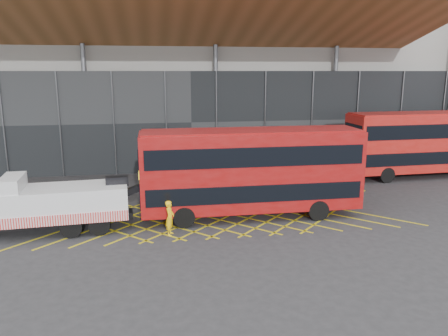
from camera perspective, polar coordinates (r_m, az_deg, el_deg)
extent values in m
plane|color=#2B2B2E|center=(24.68, -6.35, -6.45)|extent=(120.00, 120.00, 0.00)
cube|color=gold|center=(24.92, -17.51, -6.77)|extent=(7.16, 7.16, 0.01)
cube|color=gold|center=(24.92, -17.51, -6.77)|extent=(7.16, 7.16, 0.01)
cube|color=gold|center=(24.74, -13.82, -6.69)|extent=(7.16, 7.16, 0.01)
cube|color=gold|center=(24.74, -13.82, -6.69)|extent=(7.16, 7.16, 0.01)
cube|color=gold|center=(24.66, -10.09, -6.58)|extent=(7.16, 7.16, 0.01)
cube|color=gold|center=(24.66, -10.09, -6.58)|extent=(7.16, 7.16, 0.01)
cube|color=gold|center=(24.68, -6.35, -6.44)|extent=(7.16, 7.16, 0.01)
cube|color=gold|center=(24.68, -6.35, -6.44)|extent=(7.16, 7.16, 0.01)
cube|color=gold|center=(24.80, -2.64, -6.27)|extent=(7.16, 7.16, 0.01)
cube|color=gold|center=(24.80, -2.64, -6.27)|extent=(7.16, 7.16, 0.01)
cube|color=gold|center=(25.03, 1.02, -6.08)|extent=(7.16, 7.16, 0.01)
cube|color=gold|center=(25.03, 1.02, -6.08)|extent=(7.16, 7.16, 0.01)
cube|color=gold|center=(25.36, 4.60, -5.87)|extent=(7.16, 7.16, 0.01)
cube|color=gold|center=(25.36, 4.60, -5.87)|extent=(7.16, 7.16, 0.01)
cube|color=gold|center=(25.78, 8.07, -5.65)|extent=(7.16, 7.16, 0.01)
cube|color=gold|center=(25.78, 8.07, -5.65)|extent=(7.16, 7.16, 0.01)
cube|color=gold|center=(26.29, 11.41, -5.41)|extent=(7.16, 7.16, 0.01)
cube|color=gold|center=(26.29, 11.41, -5.41)|extent=(7.16, 7.16, 0.01)
cube|color=gold|center=(26.89, 14.62, -5.17)|extent=(7.16, 7.16, 0.01)
cube|color=gold|center=(26.89, 14.62, -5.17)|extent=(7.16, 7.16, 0.01)
cube|color=gray|center=(42.44, -5.38, 13.86)|extent=(55.00, 14.00, 18.00)
cube|color=black|center=(35.38, -4.34, 6.03)|extent=(55.00, 0.80, 8.00)
cube|color=brown|center=(31.53, -7.76, 18.82)|extent=(40.00, 11.93, 4.07)
cylinder|color=#595B60|center=(35.28, -17.49, 7.11)|extent=(0.36, 0.36, 10.00)
cylinder|color=#595B60|center=(35.32, -1.08, 7.69)|extent=(0.36, 0.36, 10.00)
cylinder|color=#595B60|center=(38.08, 14.12, 7.67)|extent=(0.36, 0.36, 10.00)
cube|color=black|center=(23.94, -22.78, -6.31)|extent=(9.10, 1.59, 0.33)
cube|color=white|center=(23.48, -19.75, -4.10)|extent=(6.07, 2.80, 1.53)
cube|color=red|center=(22.49, -19.96, -6.37)|extent=(5.90, 0.47, 0.52)
cube|color=white|center=(23.63, -25.93, -1.78)|extent=(1.11, 2.35, 0.67)
cube|color=black|center=(23.09, -13.80, -1.66)|extent=(1.18, 0.56, 0.48)
cube|color=black|center=(23.22, -11.38, -2.68)|extent=(2.10, 0.48, 1.03)
cylinder|color=black|center=(22.72, -15.96, -7.18)|extent=(1.07, 0.41, 1.05)
cylinder|color=black|center=(24.62, -15.79, -5.63)|extent=(1.07, 0.41, 1.05)
cube|color=maroon|center=(24.06, 3.57, -0.23)|extent=(12.04, 2.83, 4.24)
cube|color=black|center=(24.30, 3.54, -2.52)|extent=(11.56, 2.89, 0.93)
cube|color=black|center=(23.86, 3.60, 2.05)|extent=(11.56, 2.89, 1.04)
cube|color=black|center=(23.72, -10.84, -2.96)|extent=(0.07, 2.45, 1.42)
cube|color=black|center=(23.29, -11.04, 1.58)|extent=(0.07, 2.45, 1.04)
cube|color=yellow|center=(23.47, -10.97, -0.52)|extent=(0.07, 1.95, 0.38)
cube|color=maroon|center=(23.67, 3.64, 4.86)|extent=(11.80, 2.61, 0.13)
cylinder|color=black|center=(22.91, -5.24, -6.44)|extent=(1.14, 0.33, 1.14)
cylinder|color=black|center=(25.27, -5.65, -4.62)|extent=(1.14, 0.33, 1.14)
cylinder|color=black|center=(24.48, 12.20, -5.42)|extent=(1.14, 0.33, 1.14)
cylinder|color=black|center=(26.71, 10.27, -3.82)|extent=(1.14, 0.33, 1.14)
cube|color=#AD140F|center=(36.80, 24.85, 3.13)|extent=(12.23, 3.24, 4.28)
cube|color=black|center=(36.96, 24.71, 1.60)|extent=(11.75, 3.29, 0.94)
cube|color=black|center=(36.67, 24.99, 4.65)|extent=(11.75, 3.29, 1.05)
cube|color=black|center=(33.73, 16.32, 1.40)|extent=(0.15, 2.48, 1.43)
cube|color=black|center=(33.43, 16.52, 4.64)|extent=(0.15, 2.48, 1.05)
cube|color=yellow|center=(33.55, 16.41, 3.15)|extent=(0.13, 1.97, 0.39)
cube|color=#AD140F|center=(36.55, 25.16, 6.49)|extent=(11.98, 3.01, 0.13)
cylinder|color=black|center=(34.01, 20.50, -0.86)|extent=(1.16, 0.37, 1.15)
cylinder|color=black|center=(36.11, 18.42, 0.04)|extent=(1.16, 0.37, 1.15)
imported|color=yellow|center=(21.95, -7.09, -6.48)|extent=(0.58, 0.73, 1.77)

